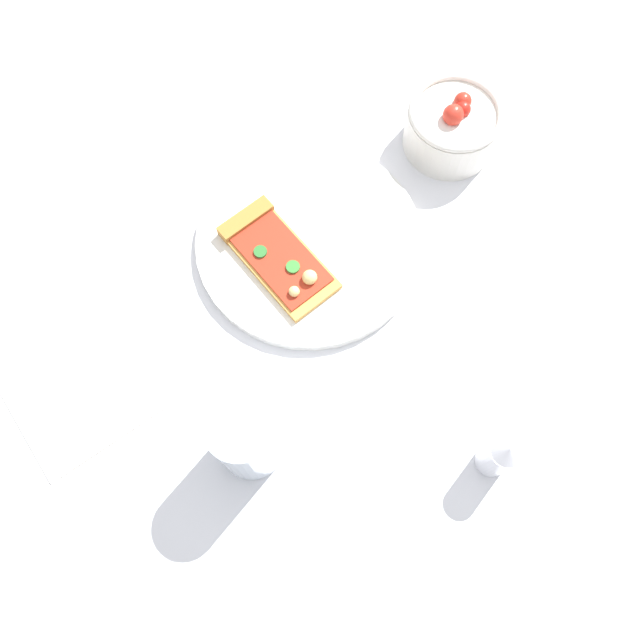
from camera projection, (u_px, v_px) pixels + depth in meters
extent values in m
plane|color=silver|center=(318.00, 251.00, 0.78)|extent=(2.40, 2.40, 0.00)
cylinder|color=white|center=(310.00, 240.00, 0.78)|extent=(0.27, 0.27, 0.01)
cube|color=gold|center=(279.00, 259.00, 0.76)|extent=(0.09, 0.16, 0.01)
cube|color=#B77A33|center=(246.00, 220.00, 0.77)|extent=(0.07, 0.03, 0.02)
cube|color=#B22D19|center=(279.00, 257.00, 0.75)|extent=(0.08, 0.13, 0.00)
sphere|color=#F2D87F|center=(310.00, 277.00, 0.74)|extent=(0.02, 0.02, 0.02)
cylinder|color=#388433|center=(295.00, 269.00, 0.74)|extent=(0.02, 0.02, 0.00)
cylinder|color=#2D722D|center=(260.00, 252.00, 0.75)|extent=(0.02, 0.02, 0.00)
sphere|color=#F2D87F|center=(294.00, 291.00, 0.73)|extent=(0.01, 0.01, 0.01)
cylinder|color=white|center=(451.00, 129.00, 0.81)|extent=(0.12, 0.12, 0.06)
torus|color=white|center=(456.00, 112.00, 0.78)|extent=(0.12, 0.12, 0.01)
sphere|color=red|center=(463.00, 109.00, 0.78)|extent=(0.02, 0.02, 0.02)
sphere|color=red|center=(453.00, 115.00, 0.77)|extent=(0.03, 0.03, 0.03)
sphere|color=red|center=(463.00, 101.00, 0.78)|extent=(0.02, 0.02, 0.02)
cylinder|color=silver|center=(247.00, 437.00, 0.64)|extent=(0.07, 0.07, 0.12)
cylinder|color=black|center=(248.00, 440.00, 0.65)|extent=(0.06, 0.06, 0.09)
cube|color=silver|center=(83.00, 397.00, 0.72)|extent=(0.17, 0.16, 0.00)
cylinder|color=silver|center=(498.00, 456.00, 0.66)|extent=(0.03, 0.03, 0.07)
cone|color=silver|center=(509.00, 450.00, 0.62)|extent=(0.03, 0.03, 0.01)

